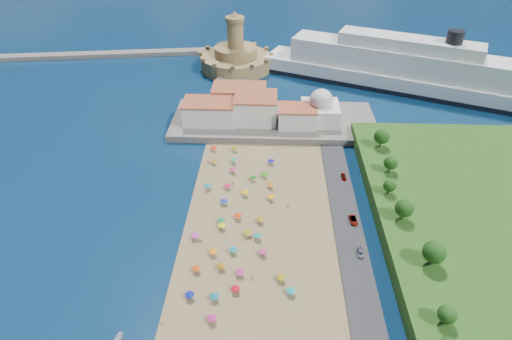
{
  "coord_description": "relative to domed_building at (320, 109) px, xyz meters",
  "views": [
    {
      "loc": [
        8.93,
        -96.85,
        92.81
      ],
      "look_at": [
        4.0,
        25.0,
        8.0
      ],
      "focal_mm": 30.0,
      "sensor_mm": 36.0,
      "label": 1
    }
  ],
  "objects": [
    {
      "name": "parked_cars",
      "position": [
        6.0,
        -61.72,
        -7.62
      ],
      "size": [
        2.62,
        42.42,
        1.36
      ],
      "color": "gray",
      "rests_on": "promenade"
    },
    {
      "name": "jetty",
      "position": [
        -42.0,
        37.0,
        -7.77
      ],
      "size": [
        18.0,
        70.0,
        2.4
      ],
      "primitive_type": "cube",
      "color": "#59544C",
      "rests_on": "ground"
    },
    {
      "name": "waterfront_buildings",
      "position": [
        -33.05,
        2.64,
        -1.1
      ],
      "size": [
        57.0,
        29.0,
        11.0
      ],
      "color": "silver",
      "rests_on": "terrace"
    },
    {
      "name": "breakwater",
      "position": [
        -140.0,
        82.0,
        -7.67
      ],
      "size": [
        199.03,
        34.77,
        2.6
      ],
      "primitive_type": "cube",
      "rotation": [
        0.0,
        0.0,
        0.14
      ],
      "color": "#59544C",
      "rests_on": "ground"
    },
    {
      "name": "hillside_trees",
      "position": [
        19.74,
        -74.05,
        1.24
      ],
      "size": [
        14.86,
        108.87,
        7.93
      ],
      "color": "#382314",
      "rests_on": "hillside"
    },
    {
      "name": "fortress",
      "position": [
        -42.0,
        67.0,
        -2.29
      ],
      "size": [
        40.0,
        40.0,
        32.4
      ],
      "color": "tan",
      "rests_on": "ground"
    },
    {
      "name": "beach_parasols",
      "position": [
        -31.33,
        -81.69,
        -6.83
      ],
      "size": [
        32.56,
        115.76,
        2.2
      ],
      "color": "gray",
      "rests_on": "beach"
    },
    {
      "name": "beachgoers",
      "position": [
        -32.6,
        -69.6,
        -7.86
      ],
      "size": [
        32.83,
        92.64,
        1.89
      ],
      "color": "tan",
      "rests_on": "beach"
    },
    {
      "name": "domed_building",
      "position": [
        0.0,
        0.0,
        0.0
      ],
      "size": [
        16.0,
        16.0,
        15.0
      ],
      "color": "silver",
      "rests_on": "terrace"
    },
    {
      "name": "terrace",
      "position": [
        -20.0,
        2.0,
        -7.47
      ],
      "size": [
        90.0,
        36.0,
        3.0
      ],
      "primitive_type": "cube",
      "color": "#59544C",
      "rests_on": "ground"
    },
    {
      "name": "ground",
      "position": [
        -30.0,
        -71.0,
        -8.97
      ],
      "size": [
        700.0,
        700.0,
        0.0
      ],
      "primitive_type": "plane",
      "color": "#071938",
      "rests_on": "ground"
    },
    {
      "name": "cruise_ship",
      "position": [
        46.49,
        44.04,
        0.67
      ],
      "size": [
        145.91,
        78.34,
        32.57
      ],
      "color": "black",
      "rests_on": "ground"
    }
  ]
}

